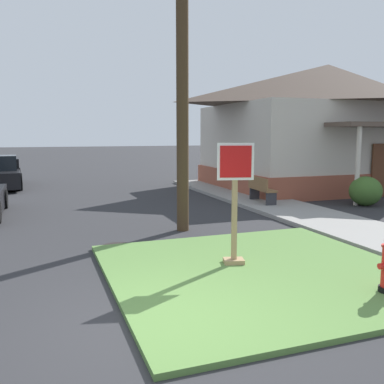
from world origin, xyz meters
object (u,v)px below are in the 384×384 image
(manhole_cover, at_px, (117,246))
(stop_sign, at_px, (235,208))
(utility_pole, at_px, (182,7))
(street_bench, at_px, (261,188))

(manhole_cover, bearing_deg, stop_sign, -50.80)
(utility_pole, bearing_deg, manhole_cover, -151.26)
(stop_sign, height_order, utility_pole, utility_pole)
(stop_sign, height_order, street_bench, stop_sign)
(stop_sign, relative_size, utility_pole, 0.21)
(stop_sign, bearing_deg, street_bench, 56.92)
(manhole_cover, bearing_deg, street_bench, 33.35)
(stop_sign, distance_m, manhole_cover, 2.99)
(stop_sign, relative_size, manhole_cover, 3.11)
(manhole_cover, distance_m, utility_pole, 5.76)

